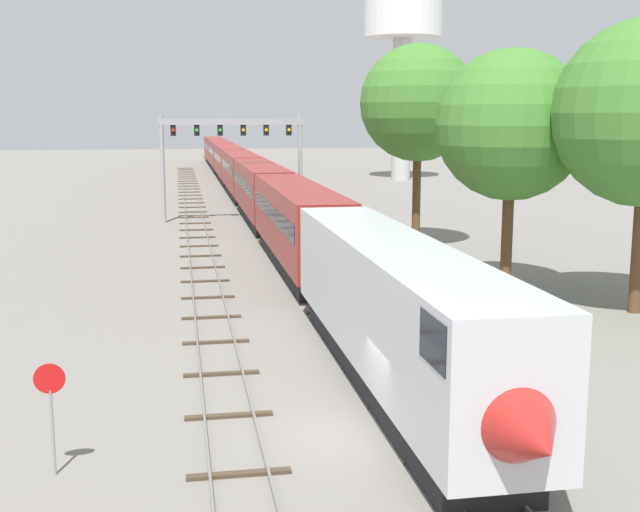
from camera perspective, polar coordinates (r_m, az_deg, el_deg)
ground_plane at (r=23.11m, az=2.78°, el=-12.53°), size 400.00×400.00×0.00m
track_main at (r=81.58m, az=-5.17°, el=3.69°), size 2.60×200.00×0.16m
track_near at (r=61.46m, az=-8.69°, el=1.59°), size 2.60×160.00×0.16m
passenger_train at (r=89.38m, az=-5.63°, el=5.86°), size 3.04×148.60×4.80m
signal_gantry at (r=68.28m, az=-6.23°, el=7.92°), size 12.10×0.49×8.91m
water_tower at (r=112.83m, az=5.88°, el=15.76°), size 10.74×10.74×25.65m
stop_sign at (r=21.10m, az=-18.46°, el=-9.82°), size 0.76×0.08×2.88m
trackside_tree_left at (r=54.66m, az=6.95°, el=10.65°), size 7.73×7.73×13.50m
trackside_tree_mid at (r=40.93m, az=13.36°, el=8.95°), size 7.40×7.40×12.06m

